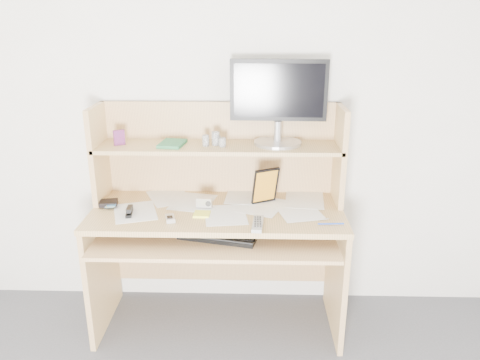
{
  "coord_description": "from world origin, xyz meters",
  "views": [
    {
      "loc": [
        0.19,
        -0.92,
        1.76
      ],
      "look_at": [
        0.13,
        1.43,
        0.94
      ],
      "focal_mm": 35.0,
      "sensor_mm": 36.0,
      "label": 1
    }
  ],
  "objects_px": {
    "keyboard": "(218,236)",
    "tv_remote": "(258,224)",
    "desk": "(219,213)",
    "game_case": "(265,186)",
    "monitor": "(279,99)"
  },
  "relations": [
    {
      "from": "game_case",
      "to": "monitor",
      "type": "xyz_separation_m",
      "value": [
        0.07,
        0.12,
        0.47
      ]
    },
    {
      "from": "desk",
      "to": "tv_remote",
      "type": "xyz_separation_m",
      "value": [
        0.22,
        -0.3,
        0.07
      ]
    },
    {
      "from": "tv_remote",
      "to": "desk",
      "type": "bearing_deg",
      "value": 131.15
    },
    {
      "from": "desk",
      "to": "tv_remote",
      "type": "distance_m",
      "value": 0.38
    },
    {
      "from": "desk",
      "to": "monitor",
      "type": "height_order",
      "value": "monitor"
    },
    {
      "from": "desk",
      "to": "monitor",
      "type": "xyz_separation_m",
      "value": [
        0.34,
        0.12,
        0.64
      ]
    },
    {
      "from": "keyboard",
      "to": "desk",
      "type": "bearing_deg",
      "value": 106.94
    },
    {
      "from": "game_case",
      "to": "monitor",
      "type": "distance_m",
      "value": 0.49
    },
    {
      "from": "keyboard",
      "to": "tv_remote",
      "type": "distance_m",
      "value": 0.24
    },
    {
      "from": "keyboard",
      "to": "game_case",
      "type": "distance_m",
      "value": 0.4
    },
    {
      "from": "tv_remote",
      "to": "monitor",
      "type": "relative_size",
      "value": 0.34
    },
    {
      "from": "desk",
      "to": "monitor",
      "type": "bearing_deg",
      "value": 20.26
    },
    {
      "from": "tv_remote",
      "to": "monitor",
      "type": "bearing_deg",
      "value": 79.88
    },
    {
      "from": "desk",
      "to": "tv_remote",
      "type": "relative_size",
      "value": 7.6
    },
    {
      "from": "desk",
      "to": "keyboard",
      "type": "bearing_deg",
      "value": -86.59
    }
  ]
}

